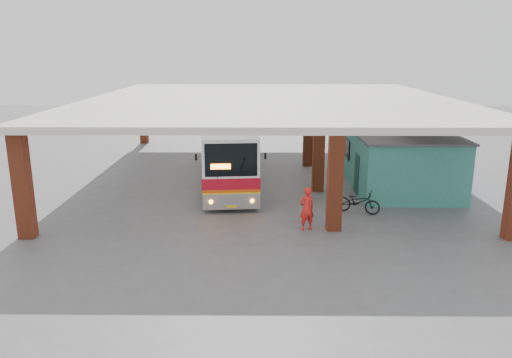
{
  "coord_description": "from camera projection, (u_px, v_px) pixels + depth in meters",
  "views": [
    {
      "loc": [
        -0.1,
        -22.92,
        7.39
      ],
      "look_at": [
        -0.29,
        0.0,
        1.42
      ],
      "focal_mm": 35.0,
      "sensor_mm": 36.0,
      "label": 1
    }
  ],
  "objects": [
    {
      "name": "motorcycle",
      "position": [
        358.0,
        202.0,
        23.11
      ],
      "size": [
        2.19,
        1.49,
        1.09
      ],
      "primitive_type": "imported",
      "rotation": [
        0.0,
        0.0,
        1.16
      ],
      "color": "black",
      "rests_on": "ground"
    },
    {
      "name": "shop_building",
      "position": [
        398.0,
        158.0,
        27.45
      ],
      "size": [
        5.2,
        8.2,
        3.11
      ],
      "color": "#30796F",
      "rests_on": "ground"
    },
    {
      "name": "coach_bus",
      "position": [
        227.0,
        149.0,
        28.7
      ],
      "size": [
        3.86,
        12.93,
        3.71
      ],
      "rotation": [
        0.0,
        0.0,
        0.09
      ],
      "color": "white",
      "rests_on": "ground"
    },
    {
      "name": "brick_columns",
      "position": [
        287.0,
        144.0,
        28.31
      ],
      "size": [
        20.1,
        21.6,
        4.35
      ],
      "color": "#993E21",
      "rests_on": "ground"
    },
    {
      "name": "pedestrian",
      "position": [
        307.0,
        209.0,
        20.84
      ],
      "size": [
        0.8,
        0.67,
        1.87
      ],
      "primitive_type": "imported",
      "rotation": [
        0.0,
        0.0,
        3.52
      ],
      "color": "red",
      "rests_on": "ground"
    },
    {
      "name": "ground",
      "position": [
        262.0,
        207.0,
        24.04
      ],
      "size": [
        90.0,
        90.0,
        0.0
      ],
      "primitive_type": "plane",
      "color": "#515154",
      "rests_on": "ground"
    },
    {
      "name": "canopy_roof",
      "position": [
        270.0,
        100.0,
        29.19
      ],
      "size": [
        21.0,
        23.0,
        0.3
      ],
      "primitive_type": "cube",
      "color": "beige",
      "rests_on": "brick_columns"
    },
    {
      "name": "red_chair",
      "position": [
        342.0,
        164.0,
        31.33
      ],
      "size": [
        0.53,
        0.53,
        0.81
      ],
      "rotation": [
        0.0,
        0.0,
        0.29
      ],
      "color": "#AE121B",
      "rests_on": "ground"
    }
  ]
}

